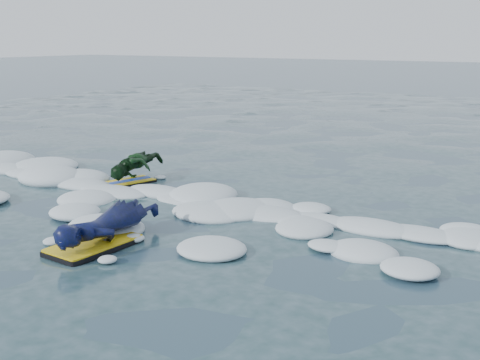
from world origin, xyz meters
name	(u,v)px	position (x,y,z in m)	size (l,w,h in m)	color
ground	(106,225)	(0.00, 0.00, 0.00)	(120.00, 120.00, 0.00)	#1C3644
foam_band	(155,207)	(0.00, 1.03, 0.00)	(12.00, 3.10, 0.30)	silver
prone_woman_unit	(106,226)	(0.55, -0.56, 0.23)	(0.78, 1.74, 0.44)	black
prone_child_unit	(136,168)	(-1.28, 2.12, 0.26)	(0.82, 1.36, 0.50)	black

